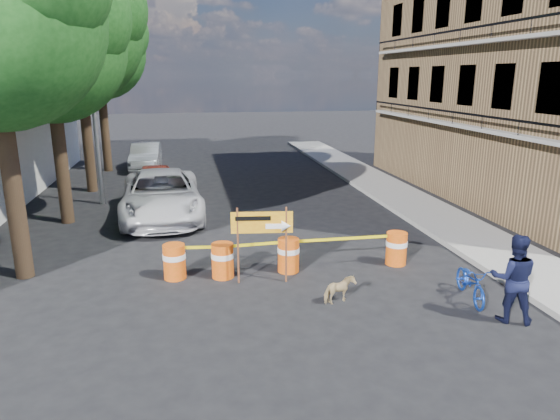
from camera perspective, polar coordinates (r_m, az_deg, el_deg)
name	(u,v)px	position (r m, az deg, el deg)	size (l,w,h in m)	color
ground	(300,288)	(12.33, 2.26, -8.88)	(120.00, 120.00, 0.00)	black
sidewalk_east	(424,210)	(19.72, 16.11, 0.02)	(2.40, 40.00, 0.15)	gray
apartment_building	(545,50)	(23.92, 28.00, 15.81)	(8.00, 16.00, 12.00)	olive
tree_mid_a	(50,44)	(18.49, -24.83, 16.88)	(5.25, 5.00, 8.68)	#332316
tree_mid_b	(79,33)	(23.42, -22.03, 18.26)	(5.67, 5.40, 9.62)	#332316
tree_far	(99,51)	(28.32, -19.98, 16.70)	(5.04, 4.80, 8.84)	#332316
streetlamp	(94,93)	(20.76, -20.50, 12.45)	(1.25, 0.18, 8.00)	gray
barrel_far_left	(174,261)	(12.98, -11.98, -5.70)	(0.58, 0.58, 0.90)	#C9560B
barrel_mid_left	(223,260)	(12.85, -6.58, -5.67)	(0.58, 0.58, 0.90)	#C9560B
barrel_mid_right	(288,254)	(13.14, 0.97, -5.09)	(0.58, 0.58, 0.90)	#C9560B
barrel_far_right	(396,248)	(14.00, 13.16, -4.22)	(0.58, 0.58, 0.90)	#C9560B
detour_sign	(270,228)	(12.15, -1.12, -2.05)	(1.50, 0.36, 1.94)	#592D19
pedestrian	(513,278)	(11.49, 25.12, -7.08)	(0.93, 0.72, 1.91)	black
bicycle	(473,266)	(12.21, 21.16, -5.98)	(0.58, 0.88, 1.67)	#163FB4
dog	(339,290)	(11.52, 6.81, -9.08)	(0.34, 0.74, 0.62)	tan
suv_white	(162,195)	(18.53, -13.37, 1.69)	(2.78, 6.03, 1.67)	silver
sedan_red	(155,183)	(21.38, -14.08, 3.05)	(1.67, 4.14, 1.41)	#A2240D
sedan_silver	(146,156)	(28.62, -15.08, 5.96)	(1.49, 4.28, 1.41)	#9FA2A6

